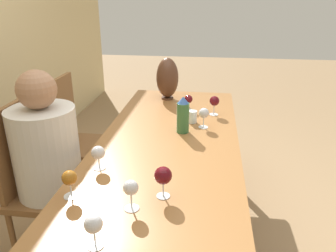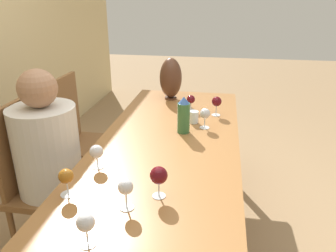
% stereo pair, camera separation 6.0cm
% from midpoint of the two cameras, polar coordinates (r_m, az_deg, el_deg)
% --- Properties ---
extents(ground_plane, '(14.00, 14.00, 0.00)m').
position_cam_midpoint_polar(ground_plane, '(2.44, 0.75, -18.51)').
color(ground_plane, '#937551').
extents(dining_table, '(2.21, 0.87, 0.74)m').
position_cam_midpoint_polar(dining_table, '(2.07, 0.84, -4.49)').
color(dining_table, '#936033').
rests_on(dining_table, ground_plane).
extents(water_bottle, '(0.08, 0.08, 0.24)m').
position_cam_midpoint_polar(water_bottle, '(2.12, 3.55, 1.86)').
color(water_bottle, '#336638').
rests_on(water_bottle, dining_table).
extents(water_tumbler, '(0.06, 0.06, 0.09)m').
position_cam_midpoint_polar(water_tumbler, '(2.31, 5.27, 1.56)').
color(water_tumbler, silver).
rests_on(water_tumbler, dining_table).
extents(vase, '(0.19, 0.19, 0.35)m').
position_cam_midpoint_polar(vase, '(2.80, 1.10, 8.33)').
color(vase, '#4C2D1E').
rests_on(vase, dining_table).
extents(wine_glass_0, '(0.07, 0.07, 0.12)m').
position_cam_midpoint_polar(wine_glass_0, '(2.54, 4.68, 4.54)').
color(wine_glass_0, silver).
rests_on(wine_glass_0, dining_table).
extents(wine_glass_1, '(0.07, 0.07, 0.14)m').
position_cam_midpoint_polar(wine_glass_1, '(2.46, 9.16, 4.15)').
color(wine_glass_1, silver).
rests_on(wine_glass_1, dining_table).
extents(wine_glass_2, '(0.07, 0.07, 0.14)m').
position_cam_midpoint_polar(wine_glass_2, '(1.39, -6.15, -10.69)').
color(wine_glass_2, silver).
rests_on(wine_glass_2, dining_table).
extents(wine_glass_3, '(0.07, 0.07, 0.13)m').
position_cam_midpoint_polar(wine_glass_3, '(1.73, -11.37, -4.51)').
color(wine_glass_3, silver).
rests_on(wine_glass_3, dining_table).
extents(wine_glass_4, '(0.07, 0.07, 0.14)m').
position_cam_midpoint_polar(wine_glass_4, '(2.21, 7.24, 2.06)').
color(wine_glass_4, silver).
rests_on(wine_glass_4, dining_table).
extents(wine_glass_5, '(0.07, 0.07, 0.13)m').
position_cam_midpoint_polar(wine_glass_5, '(1.53, -16.25, -8.53)').
color(wine_glass_5, silver).
rests_on(wine_glass_5, dining_table).
extents(wine_glass_6, '(0.08, 0.08, 0.15)m').
position_cam_midpoint_polar(wine_glass_6, '(1.46, -0.44, -8.68)').
color(wine_glass_6, silver).
rests_on(wine_glass_6, dining_table).
extents(wine_glass_7, '(0.07, 0.07, 0.13)m').
position_cam_midpoint_polar(wine_glass_7, '(1.24, -12.75, -16.21)').
color(wine_glass_7, silver).
rests_on(wine_glass_7, dining_table).
extents(chair_near, '(0.44, 0.44, 1.00)m').
position_cam_midpoint_polar(chair_near, '(2.20, -20.70, -8.51)').
color(chair_near, brown).
rests_on(chair_near, ground_plane).
extents(chair_far, '(0.44, 0.44, 1.00)m').
position_cam_midpoint_polar(chair_far, '(2.73, -13.98, -1.64)').
color(chair_far, brown).
rests_on(chair_far, ground_plane).
extents(person_near, '(0.38, 0.38, 1.21)m').
position_cam_midpoint_polar(person_near, '(2.10, -18.88, -6.02)').
color(person_near, '#2D2D38').
rests_on(person_near, ground_plane).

